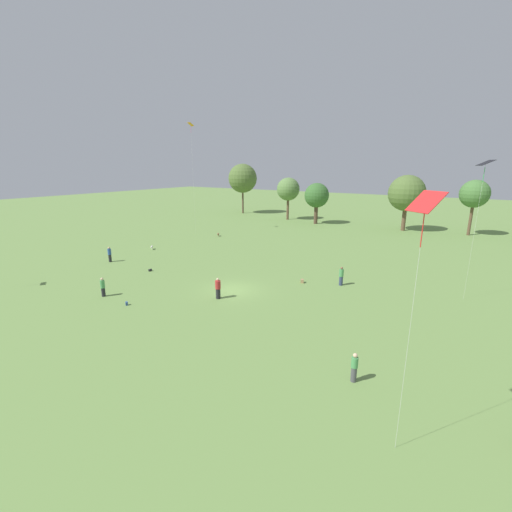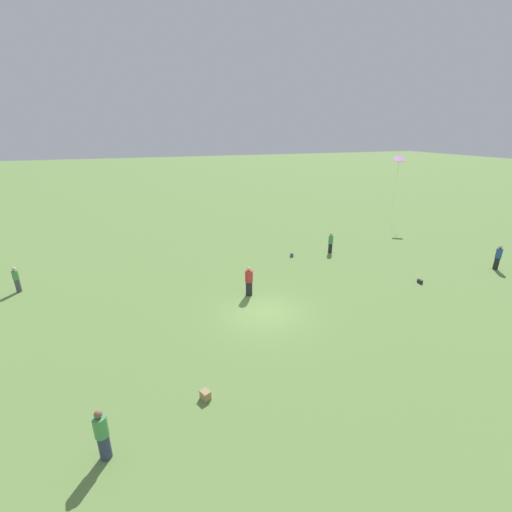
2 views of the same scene
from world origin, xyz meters
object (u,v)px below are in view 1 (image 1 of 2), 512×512
at_px(dog_0, 152,247).
at_px(person_5, 341,276).
at_px(person_1, 110,254).
at_px(person_0, 354,367).
at_px(person_4, 103,287).
at_px(picnic_bag_2, 150,270).
at_px(kite_5, 191,131).
at_px(picnic_bag_0, 127,304).
at_px(kite_2, 485,167).
at_px(dog_1, 218,234).
at_px(picnic_bag_1, 302,281).
at_px(person_3, 218,288).
at_px(kite_4, 425,211).

bearing_deg(dog_0, person_5, 138.03).
bearing_deg(person_1, person_5, -4.16).
bearing_deg(person_0, dog_0, 135.17).
bearing_deg(person_1, person_4, -56.38).
relative_size(person_5, picnic_bag_2, 4.79).
height_order(kite_5, picnic_bag_0, kite_5).
height_order(kite_5, dog_0, kite_5).
bearing_deg(person_4, kite_2, -36.19).
relative_size(dog_0, picnic_bag_2, 1.91).
distance_m(dog_0, picnic_bag_0, 19.87).
distance_m(kite_2, kite_5, 42.06).
height_order(kite_2, picnic_bag_0, kite_2).
xyz_separation_m(person_1, dog_1, (1.08, 19.12, -0.57)).
bearing_deg(person_1, picnic_bag_1, -5.29).
distance_m(person_4, person_5, 21.81).
relative_size(person_3, kite_5, 0.10).
bearing_deg(person_5, picnic_bag_0, 146.46).
bearing_deg(kite_4, person_1, -115.18).
distance_m(person_1, picnic_bag_1, 23.33).
bearing_deg(person_4, picnic_bag_0, -71.16).
bearing_deg(person_5, dog_1, 72.98).
height_order(kite_4, kite_5, kite_5).
relative_size(person_1, dog_0, 2.51).
bearing_deg(kite_5, dog_0, 170.47).
distance_m(kite_5, picnic_bag_2, 27.91).
relative_size(person_3, dog_1, 2.66).
distance_m(person_4, picnic_bag_2, 7.72).
height_order(person_3, picnic_bag_1, person_3).
xyz_separation_m(dog_0, picnic_bag_1, (23.44, -1.40, -0.16)).
height_order(kite_4, dog_1, kite_4).
xyz_separation_m(person_1, person_5, (26.06, 6.96, -0.01)).
xyz_separation_m(person_0, person_5, (-5.77, 14.40, 0.08)).
bearing_deg(dog_0, kite_4, 111.30).
distance_m(kite_2, picnic_bag_0, 30.70).
xyz_separation_m(person_5, picnic_bag_2, (-19.05, -6.92, -0.79)).
height_order(person_0, dog_1, person_0).
bearing_deg(person_5, kite_4, -145.38).
bearing_deg(person_0, person_1, 145.85).
relative_size(kite_4, kite_5, 0.58).
bearing_deg(person_1, kite_5, 83.16).
bearing_deg(picnic_bag_2, person_1, -179.66).
bearing_deg(person_4, kite_4, -76.41).
bearing_deg(person_4, dog_1, 39.63).
bearing_deg(person_1, picnic_bag_0, -48.98).
distance_m(kite_2, dog_0, 38.58).
distance_m(person_1, dog_0, 7.04).
xyz_separation_m(kite_5, picnic_bag_2, (11.26, -19.47, -16.53)).
bearing_deg(kite_5, person_0, -151.67).
distance_m(kite_2, picnic_bag_1, 17.77).
height_order(person_5, picnic_bag_2, person_5).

